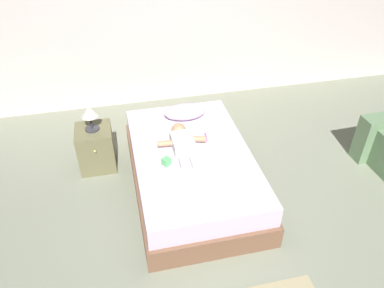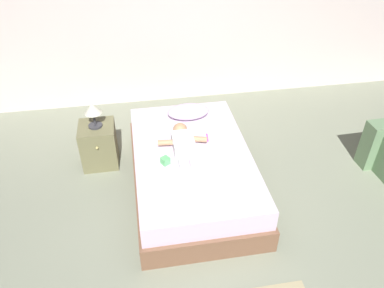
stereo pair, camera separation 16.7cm
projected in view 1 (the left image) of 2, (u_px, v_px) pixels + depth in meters
The scene contains 9 objects.
ground_plane at pixel (230, 268), 3.20m from camera, with size 8.00×8.00×0.00m, color gray.
wall_behind_bed at pixel (165, 7), 4.77m from camera, with size 8.00×0.12×2.59m, color silver.
bed at pixel (192, 170), 3.88m from camera, with size 1.18×1.92×0.45m.
pillow at pixel (185, 112), 4.22m from camera, with size 0.46×0.29×0.14m.
baby at pixel (182, 142), 3.77m from camera, with size 0.51×0.63×0.15m.
toothbrush at pixel (206, 136), 3.95m from camera, with size 0.03×0.15×0.02m.
nightstand at pixel (96, 148), 4.14m from camera, with size 0.38×0.41×0.49m.
lamp at pixel (89, 113), 3.88m from camera, with size 0.18×0.18×0.28m.
toy_block at pixel (166, 162), 3.57m from camera, with size 0.10×0.10×0.07m.
Camera 1 is at (-0.75, -1.81, 2.75)m, focal length 35.41 mm.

